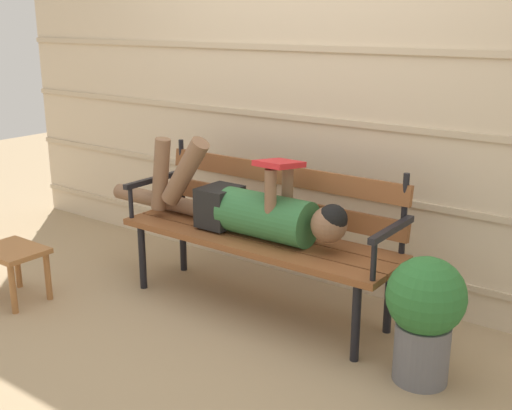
{
  "coord_description": "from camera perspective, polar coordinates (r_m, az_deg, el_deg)",
  "views": [
    {
      "loc": [
        2.0,
        -2.54,
        1.62
      ],
      "look_at": [
        0.0,
        0.17,
        0.62
      ],
      "focal_mm": 44.51,
      "sensor_mm": 36.0,
      "label": 1
    }
  ],
  "objects": [
    {
      "name": "park_bench",
      "position": [
        3.6,
        0.66,
        -1.85
      ],
      "size": [
        1.67,
        0.49,
        0.87
      ],
      "color": "brown",
      "rests_on": "ground"
    },
    {
      "name": "house_siding",
      "position": [
        3.87,
        5.26,
        10.8
      ],
      "size": [
        5.29,
        0.08,
        2.48
      ],
      "color": "beige",
      "rests_on": "ground"
    },
    {
      "name": "reclining_person",
      "position": [
        3.56,
        -1.06,
        -0.17
      ],
      "size": [
        1.76,
        0.26,
        0.53
      ],
      "color": "#33703D"
    },
    {
      "name": "potted_plant",
      "position": [
        3.0,
        14.93,
        -9.29
      ],
      "size": [
        0.36,
        0.36,
        0.6
      ],
      "color": "slate",
      "rests_on": "ground"
    },
    {
      "name": "ground_plane",
      "position": [
        3.61,
        -1.59,
        -10.15
      ],
      "size": [
        12.0,
        12.0,
        0.0
      ],
      "primitive_type": "plane",
      "color": "tan"
    },
    {
      "name": "footstool",
      "position": [
        4.0,
        -20.98,
        -4.53
      ],
      "size": [
        0.38,
        0.29,
        0.33
      ],
      "color": "#9E6638",
      "rests_on": "ground"
    }
  ]
}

